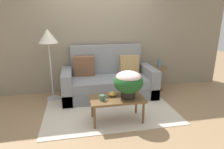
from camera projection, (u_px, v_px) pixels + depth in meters
ground_plane at (111, 112)px, 3.71m from camera, size 14.00×14.00×0.00m
wall_back at (100, 29)px, 4.52m from camera, size 6.40×0.12×2.95m
area_rug at (110, 109)px, 3.83m from camera, size 2.48×1.67×0.01m
couch at (109, 81)px, 4.42m from camera, size 2.07×0.91×1.13m
coffee_table at (117, 100)px, 3.31m from camera, size 0.93×0.48×0.43m
side_table at (159, 74)px, 4.72m from camera, size 0.38×0.38×0.59m
floor_lamp at (48, 40)px, 3.94m from camera, size 0.40×0.40×1.53m
potted_plant at (128, 82)px, 3.24m from camera, size 0.50×0.50×0.46m
coffee_mug at (102, 98)px, 3.18m from camera, size 0.13×0.08×0.09m
snack_bowl at (113, 94)px, 3.36m from camera, size 0.15×0.15×0.07m
table_vase at (159, 64)px, 4.63m from camera, size 0.09×0.09×0.22m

